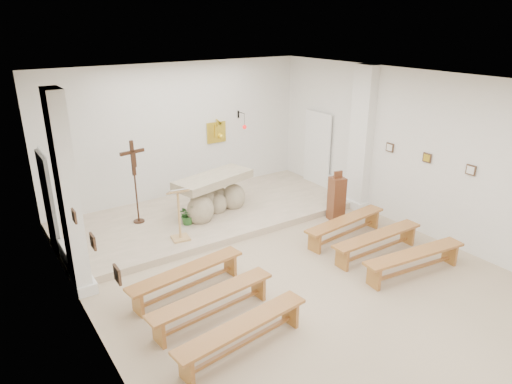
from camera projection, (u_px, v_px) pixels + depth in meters
ground at (302, 282)px, 8.26m from camera, size 7.00×10.00×0.00m
wall_left at (95, 246)px, 5.82m from camera, size 0.02×10.00×3.50m
wall_right at (436, 159)px, 9.46m from camera, size 0.02×10.00×3.50m
wall_back at (179, 134)px, 11.51m from camera, size 7.00×0.02×3.50m
ceiling at (311, 86)px, 7.02m from camera, size 7.00×10.00×0.02m
sanctuary_platform at (210, 214)px, 10.95m from camera, size 6.98×3.00×0.15m
pilaster_left at (68, 197)px, 7.43m from camera, size 0.26×0.55×3.50m
pilaster_right at (361, 140)px, 10.94m from camera, size 0.26×0.55×3.50m
gold_wall_relief at (216, 132)px, 12.07m from camera, size 0.55×0.04×0.55m
sanctuary_lamp at (244, 125)px, 12.18m from camera, size 0.11×0.36×0.44m
station_frame_left_front at (117, 275)px, 5.22m from camera, size 0.03×0.20×0.20m
station_frame_left_mid at (93, 242)px, 5.99m from camera, size 0.03×0.20×0.20m
station_frame_left_rear at (74, 216)px, 6.77m from camera, size 0.03×0.20×0.20m
station_frame_right_front at (471, 170)px, 8.83m from camera, size 0.03×0.20×0.20m
station_frame_right_mid at (427, 158)px, 9.61m from camera, size 0.03×0.20×0.20m
station_frame_right_rear at (390, 147)px, 10.39m from camera, size 0.03×0.20×0.20m
radiator_left at (67, 260)px, 8.47m from camera, size 0.10×0.85×0.52m
radiator_right at (339, 188)px, 12.05m from camera, size 0.10×0.85×0.52m
altar at (213, 197)px, 10.73m from camera, size 2.07×1.22×1.00m
lectern at (179, 214)px, 9.33m from camera, size 0.47×0.41×1.17m
crucifix_stand at (135, 176)px, 9.96m from camera, size 0.57×0.25×1.89m
potted_plant at (187, 214)px, 10.17m from camera, size 0.52×0.48×0.46m
donation_pedestal at (337, 198)px, 10.66m from camera, size 0.38×0.38×1.21m
bench_left_front at (187, 275)px, 7.83m from camera, size 2.21×0.63×0.46m
bench_right_front at (345, 224)px, 9.77m from camera, size 2.21×0.56×0.46m
bench_left_second at (212, 300)px, 7.13m from camera, size 2.21×0.57×0.46m
bench_right_second at (377, 240)px, 9.08m from camera, size 2.19×0.35×0.46m
bench_left_third at (243, 330)px, 6.43m from camera, size 2.21×0.60×0.46m
bench_right_third at (414, 258)px, 8.38m from camera, size 2.21×0.60×0.46m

